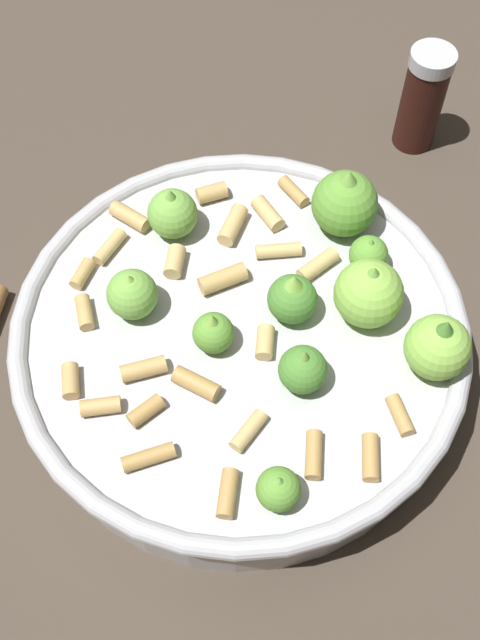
# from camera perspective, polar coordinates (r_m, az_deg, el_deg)

# --- Properties ---
(ground_plane) EXTENTS (2.40, 2.40, 0.00)m
(ground_plane) POSITION_cam_1_polar(r_m,az_deg,el_deg) (0.57, 0.00, -3.31)
(ground_plane) COLOR #42382D
(cooking_pan) EXTENTS (0.31, 0.31, 0.11)m
(cooking_pan) POSITION_cam_1_polar(r_m,az_deg,el_deg) (0.54, 0.41, -1.33)
(cooking_pan) COLOR #B7B7BC
(cooking_pan) RESTS_ON ground
(pepper_shaker) EXTENTS (0.04, 0.04, 0.09)m
(pepper_shaker) POSITION_cam_1_polar(r_m,az_deg,el_deg) (0.69, 13.18, 15.44)
(pepper_shaker) COLOR #33140F
(pepper_shaker) RESTS_ON ground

